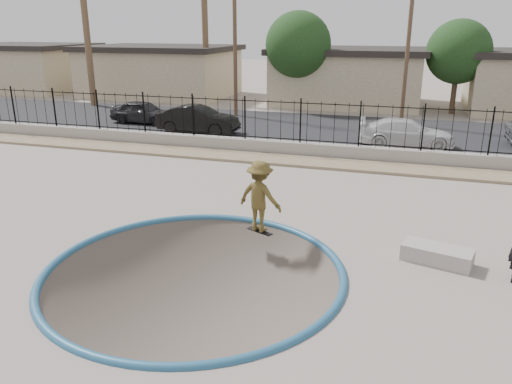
{
  "coord_description": "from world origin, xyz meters",
  "views": [
    {
      "loc": [
        4.42,
        -10.47,
        5.42
      ],
      "look_at": [
        0.57,
        2.0,
        1.04
      ],
      "focal_mm": 35.0,
      "sensor_mm": 36.0,
      "label": 1
    }
  ],
  "objects_px": {
    "skater": "(260,200)",
    "skateboard": "(260,231)",
    "car_a": "(143,112)",
    "car_c": "(406,133)",
    "car_b": "(198,119)",
    "concrete_ledge": "(437,255)"
  },
  "relations": [
    {
      "from": "skater",
      "to": "skateboard",
      "type": "xyz_separation_m",
      "value": [
        -0.0,
        0.0,
        -0.92
      ]
    },
    {
      "from": "car_a",
      "to": "car_c",
      "type": "xyz_separation_m",
      "value": [
        14.62,
        -1.6,
        -0.02
      ]
    },
    {
      "from": "car_a",
      "to": "car_b",
      "type": "xyz_separation_m",
      "value": [
        4.12,
        -1.6,
        0.06
      ]
    },
    {
      "from": "car_b",
      "to": "car_c",
      "type": "xyz_separation_m",
      "value": [
        10.5,
        0.0,
        -0.07
      ]
    },
    {
      "from": "car_a",
      "to": "car_c",
      "type": "height_order",
      "value": "car_a"
    },
    {
      "from": "skateboard",
      "to": "concrete_ledge",
      "type": "distance_m",
      "value": 4.59
    },
    {
      "from": "car_c",
      "to": "skateboard",
      "type": "bearing_deg",
      "value": 157.44
    },
    {
      "from": "skateboard",
      "to": "car_a",
      "type": "distance_m",
      "value": 17.38
    },
    {
      "from": "skater",
      "to": "skateboard",
      "type": "height_order",
      "value": "skater"
    },
    {
      "from": "skateboard",
      "to": "concrete_ledge",
      "type": "height_order",
      "value": "concrete_ledge"
    },
    {
      "from": "car_a",
      "to": "car_b",
      "type": "relative_size",
      "value": 0.89
    },
    {
      "from": "car_a",
      "to": "car_c",
      "type": "bearing_deg",
      "value": -93.61
    },
    {
      "from": "concrete_ledge",
      "to": "car_b",
      "type": "relative_size",
      "value": 0.37
    },
    {
      "from": "skater",
      "to": "car_c",
      "type": "relative_size",
      "value": 0.45
    },
    {
      "from": "car_a",
      "to": "skater",
      "type": "bearing_deg",
      "value": -137.84
    },
    {
      "from": "concrete_ledge",
      "to": "car_c",
      "type": "xyz_separation_m",
      "value": [
        -1.0,
        12.23,
        0.47
      ]
    },
    {
      "from": "concrete_ledge",
      "to": "car_c",
      "type": "bearing_deg",
      "value": 94.7
    },
    {
      "from": "skateboard",
      "to": "car_c",
      "type": "relative_size",
      "value": 0.19
    },
    {
      "from": "skateboard",
      "to": "car_c",
      "type": "bearing_deg",
      "value": 97.71
    },
    {
      "from": "skater",
      "to": "car_a",
      "type": "height_order",
      "value": "skater"
    },
    {
      "from": "car_b",
      "to": "car_c",
      "type": "distance_m",
      "value": 10.5
    },
    {
      "from": "car_a",
      "to": "car_c",
      "type": "relative_size",
      "value": 0.87
    }
  ]
}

